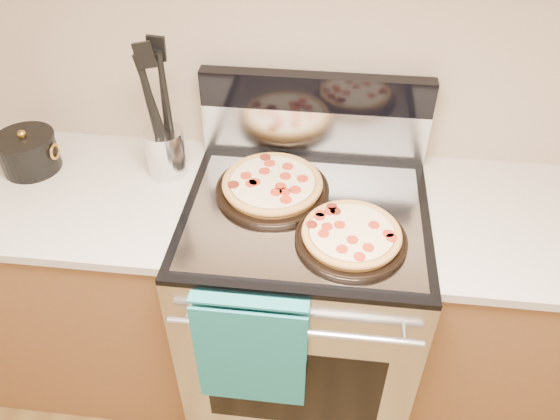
# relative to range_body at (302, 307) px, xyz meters

# --- Properties ---
(wall_back) EXTENTS (4.00, 0.00, 4.00)m
(wall_back) POSITION_rel_range_body_xyz_m (0.00, 0.35, 0.90)
(wall_back) COLOR tan
(wall_back) RESTS_ON ground
(range_body) EXTENTS (0.76, 0.68, 0.90)m
(range_body) POSITION_rel_range_body_xyz_m (0.00, 0.00, 0.00)
(range_body) COLOR #B7B7BC
(range_body) RESTS_ON ground
(oven_window) EXTENTS (0.56, 0.01, 0.40)m
(oven_window) POSITION_rel_range_body_xyz_m (0.00, -0.34, 0.00)
(oven_window) COLOR black
(oven_window) RESTS_ON range_body
(cooktop) EXTENTS (0.76, 0.68, 0.02)m
(cooktop) POSITION_rel_range_body_xyz_m (0.00, 0.00, 0.46)
(cooktop) COLOR black
(cooktop) RESTS_ON range_body
(backsplash_lower) EXTENTS (0.76, 0.06, 0.18)m
(backsplash_lower) POSITION_rel_range_body_xyz_m (0.00, 0.31, 0.56)
(backsplash_lower) COLOR silver
(backsplash_lower) RESTS_ON cooktop
(backsplash_upper) EXTENTS (0.76, 0.06, 0.12)m
(backsplash_upper) POSITION_rel_range_body_xyz_m (0.00, 0.31, 0.71)
(backsplash_upper) COLOR black
(backsplash_upper) RESTS_ON backsplash_lower
(oven_handle) EXTENTS (0.70, 0.03, 0.03)m
(oven_handle) POSITION_rel_range_body_xyz_m (0.00, -0.38, 0.35)
(oven_handle) COLOR silver
(oven_handle) RESTS_ON range_body
(dish_towel) EXTENTS (0.32, 0.05, 0.42)m
(dish_towel) POSITION_rel_range_body_xyz_m (-0.12, -0.38, 0.25)
(dish_towel) COLOR #176674
(dish_towel) RESTS_ON oven_handle
(foil_sheet) EXTENTS (0.70, 0.55, 0.01)m
(foil_sheet) POSITION_rel_range_body_xyz_m (0.00, -0.03, 0.47)
(foil_sheet) COLOR gray
(foil_sheet) RESTS_ON cooktop
(cabinet_left) EXTENTS (1.00, 0.62, 0.88)m
(cabinet_left) POSITION_rel_range_body_xyz_m (-0.88, 0.03, -0.01)
(cabinet_left) COLOR brown
(cabinet_left) RESTS_ON ground
(countertop_left) EXTENTS (1.02, 0.64, 0.03)m
(countertop_left) POSITION_rel_range_body_xyz_m (-0.88, 0.03, 0.45)
(countertop_left) COLOR #BDB6A9
(countertop_left) RESTS_ON cabinet_left
(cabinet_right) EXTENTS (1.00, 0.62, 0.88)m
(cabinet_right) POSITION_rel_range_body_xyz_m (0.88, 0.03, -0.01)
(cabinet_right) COLOR brown
(cabinet_right) RESTS_ON ground
(pepperoni_pizza_back) EXTENTS (0.43, 0.43, 0.05)m
(pepperoni_pizza_back) POSITION_rel_range_body_xyz_m (-0.11, 0.07, 0.50)
(pepperoni_pizza_back) COLOR #C3783B
(pepperoni_pizza_back) RESTS_ON foil_sheet
(pepperoni_pizza_front) EXTENTS (0.42, 0.42, 0.04)m
(pepperoni_pizza_front) POSITION_rel_range_body_xyz_m (0.14, -0.13, 0.50)
(pepperoni_pizza_front) COLOR #C3783B
(pepperoni_pizza_front) RESTS_ON foil_sheet
(utensil_crock) EXTENTS (0.16, 0.16, 0.16)m
(utensil_crock) POSITION_rel_range_body_xyz_m (-0.48, 0.16, 0.54)
(utensil_crock) COLOR silver
(utensil_crock) RESTS_ON countertop_left
(saucepan) EXTENTS (0.20, 0.20, 0.12)m
(saucepan) POSITION_rel_range_body_xyz_m (-0.95, 0.12, 0.52)
(saucepan) COLOR black
(saucepan) RESTS_ON countertop_left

